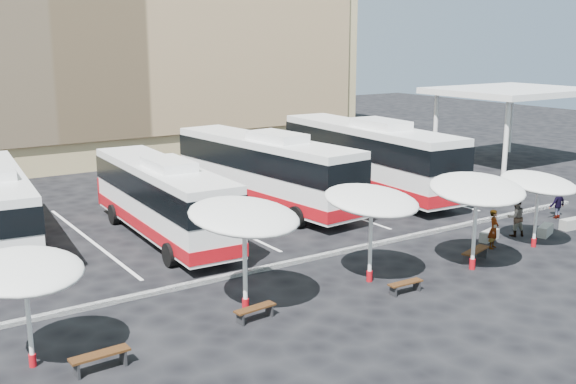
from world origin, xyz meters
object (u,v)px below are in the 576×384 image
bus_3 (367,155)px  passenger_3 (557,202)px  sunshade_3 (477,189)px  wood_bench_3 (475,252)px  sunshade_0 (24,271)px  wood_bench_1 (255,310)px  wood_bench_2 (405,285)px  passenger_1 (517,217)px  sunshade_2 (372,201)px  passenger_0 (494,229)px  bus_2 (265,168)px  conc_bench_2 (572,224)px  sunshade_1 (244,217)px  conc_bench_1 (545,230)px  wood_bench_0 (100,357)px  conc_bench_0 (489,235)px  bus_1 (162,196)px  sunshade_4 (539,183)px

bus_3 → passenger_3: bus_3 is taller
sunshade_3 → wood_bench_3: bearing=34.5°
sunshade_0 → wood_bench_1: bearing=-6.1°
wood_bench_2 → passenger_1: passenger_1 is taller
sunshade_2 → passenger_3: size_ratio=2.55×
wood_bench_1 → passenger_0: 12.06m
bus_2 → wood_bench_3: 12.38m
wood_bench_1 → conc_bench_2: conc_bench_2 is taller
sunshade_1 → passenger_0: 12.12m
sunshade_0 → conc_bench_1: size_ratio=2.95×
bus_3 → wood_bench_0: bearing=-144.6°
bus_2 → conc_bench_0: (4.91, -10.48, -1.82)m
bus_1 → sunshade_3: size_ratio=2.47×
bus_2 → passenger_3: 14.48m
bus_1 → sunshade_2: bearing=-64.2°
passenger_0 → passenger_1: (2.24, 0.60, 0.03)m
sunshade_2 → conc_bench_2: bearing=0.3°
bus_3 → conc_bench_1: 11.17m
sunshade_4 → wood_bench_1: sunshade_4 is taller
passenger_3 → bus_3: bearing=-63.4°
wood_bench_3 → passenger_3: size_ratio=1.04×
wood_bench_3 → conc_bench_2: bearing=5.4°
sunshade_1 → wood_bench_3: 10.34m
wood_bench_2 → wood_bench_3: 4.71m
conc_bench_0 → passenger_0: bearing=-133.0°
sunshade_2 → conc_bench_0: 8.14m
wood_bench_1 → passenger_0: (12.02, 0.82, 0.49)m
passenger_0 → passenger_3: 6.57m
bus_2 → wood_bench_3: bus_2 is taller
bus_3 → wood_bench_1: (-14.37, -11.69, -1.84)m
bus_3 → wood_bench_1: bearing=-137.6°
bus_2 → sunshade_4: bearing=-70.2°
sunshade_0 → sunshade_4: size_ratio=1.03×
conc_bench_1 → conc_bench_2: (1.96, -0.02, 0.01)m
passenger_1 → wood_bench_1: bearing=28.3°
wood_bench_0 → conc_bench_2: (22.44, 1.23, -0.13)m
bus_1 → sunshade_1: 9.19m
sunshade_1 → passenger_1: (14.13, 0.62, -2.27)m
conc_bench_1 → passenger_3: size_ratio=0.77×
bus_2 → sunshade_3: size_ratio=2.73×
bus_1 → conc_bench_0: 14.27m
bus_2 → sunshade_2: size_ratio=3.15×
passenger_1 → bus_1: bearing=-10.3°
wood_bench_3 → sunshade_0: bearing=177.7°
bus_2 → sunshade_2: (-2.68, -11.46, 0.96)m
sunshade_0 → sunshade_2: 11.68m
bus_2 → conc_bench_2: (9.52, -11.39, -1.79)m
conc_bench_1 → passenger_3: bearing=27.3°
wood_bench_3 → passenger_0: 2.16m
wood_bench_0 → bus_1: bearing=58.8°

